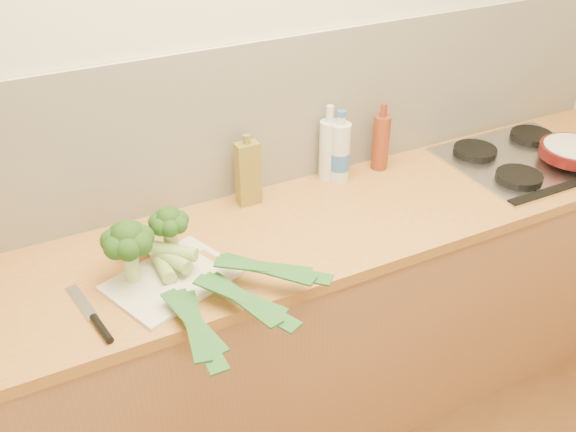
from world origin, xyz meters
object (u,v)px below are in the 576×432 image
gas_hob (526,158)px  chefs_knife (97,322)px  chopping_board (172,279)px  skillet (574,151)px

gas_hob → chefs_knife: (-1.72, -0.18, -0.01)m
chopping_board → chefs_knife: chefs_knife is taller
skillet → gas_hob: bearing=123.8°
gas_hob → chopping_board: 1.48m
gas_hob → chopping_board: (-1.47, -0.09, -0.01)m
chefs_knife → skillet: skillet is taller
chopping_board → chefs_knife: (-0.24, -0.09, 0.00)m
chopping_board → skillet: skillet is taller
gas_hob → skillet: (0.14, -0.10, 0.05)m
gas_hob → skillet: bearing=-36.4°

